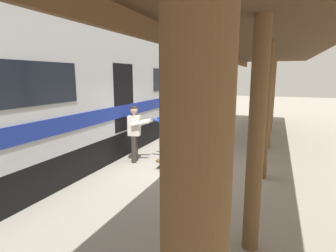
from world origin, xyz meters
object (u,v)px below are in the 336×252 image
object	(u,v)px
suitcase_gray_aluminum	(186,145)
porter_by_door	(135,132)
porter_in_overalls	(169,131)
suitcase_teal_softside	(205,147)
train_car	(83,93)
suitcase_yellow_case	(201,152)
suitcase_navy_fabric	(196,157)
suitcase_red_plastic	(174,154)
luggage_cart	(190,155)
suitcase_slate_roller	(180,149)

from	to	relation	value
suitcase_gray_aluminum	porter_by_door	xyz separation A→B (m)	(1.29, 1.00, 0.53)
suitcase_gray_aluminum	porter_in_overalls	world-z (taller)	porter_in_overalls
suitcase_teal_softside	porter_by_door	world-z (taller)	porter_by_door
train_car	suitcase_yellow_case	xyz separation A→B (m)	(-3.78, -0.44, -1.67)
suitcase_teal_softside	suitcase_yellow_case	distance (m)	0.52
suitcase_yellow_case	suitcase_navy_fabric	bearing A→B (deg)	90.00
train_car	porter_in_overalls	bearing A→B (deg)	-168.87
train_car	suitcase_red_plastic	distance (m)	3.57
suitcase_navy_fabric	luggage_cart	bearing A→B (deg)	-58.84
suitcase_gray_aluminum	suitcase_red_plastic	bearing A→B (deg)	90.00
suitcase_slate_roller	porter_in_overalls	xyz separation A→B (m)	(0.41, -0.10, 0.50)
suitcase_red_plastic	suitcase_slate_roller	xyz separation A→B (m)	(0.00, -0.52, 0.03)
suitcase_gray_aluminum	suitcase_slate_roller	distance (m)	0.52
porter_in_overalls	suitcase_navy_fabric	bearing A→B (deg)	149.14
porter_in_overalls	suitcase_slate_roller	bearing A→B (deg)	166.29
suitcase_navy_fabric	suitcase_yellow_case	bearing A→B (deg)	-90.00
suitcase_teal_softside	suitcase_yellow_case	xyz separation A→B (m)	(0.00, 0.52, -0.02)
suitcase_slate_roller	porter_in_overalls	world-z (taller)	porter_in_overalls
train_car	suitcase_yellow_case	distance (m)	4.16
porter_by_door	luggage_cart	bearing A→B (deg)	-163.48
train_car	porter_in_overalls	world-z (taller)	train_car
suitcase_red_plastic	porter_by_door	xyz separation A→B (m)	(1.29, -0.05, 0.54)
luggage_cart	suitcase_slate_roller	size ratio (longest dim) A/B	3.77
suitcase_red_plastic	suitcase_teal_softside	size ratio (longest dim) A/B	0.79
porter_by_door	suitcase_teal_softside	bearing A→B (deg)	-152.53
suitcase_slate_roller	porter_by_door	bearing A→B (deg)	20.27
suitcase_gray_aluminum	porter_by_door	bearing A→B (deg)	37.78
porter_by_door	suitcase_navy_fabric	bearing A→B (deg)	178.60
suitcase_red_plastic	suitcase_yellow_case	world-z (taller)	suitcase_red_plastic
train_car	porter_in_overalls	distance (m)	3.02
luggage_cart	suitcase_gray_aluminum	size ratio (longest dim) A/B	3.27
suitcase_teal_softside	suitcase_slate_roller	size ratio (longest dim) A/B	1.19
suitcase_red_plastic	porter_in_overalls	size ratio (longest dim) A/B	0.28
suitcase_teal_softside	suitcase_yellow_case	world-z (taller)	suitcase_teal_softside
suitcase_navy_fabric	porter_by_door	bearing A→B (deg)	-1.40
suitcase_gray_aluminum	porter_in_overalls	size ratio (longest dim) A/B	0.34
suitcase_navy_fabric	suitcase_slate_roller	world-z (taller)	suitcase_slate_roller
train_car	suitcase_slate_roller	xyz separation A→B (m)	(-3.15, -0.44, -1.64)
train_car	suitcase_gray_aluminum	size ratio (longest dim) A/B	30.38
suitcase_slate_roller	suitcase_navy_fabric	bearing A→B (deg)	140.42
luggage_cart	suitcase_gray_aluminum	distance (m)	0.63
train_car	suitcase_navy_fabric	distance (m)	4.14
porter_in_overalls	suitcase_gray_aluminum	bearing A→B (deg)	-134.11
luggage_cart	suitcase_navy_fabric	world-z (taller)	suitcase_navy_fabric
suitcase_teal_softside	suitcase_yellow_case	bearing A→B (deg)	90.00
suitcase_gray_aluminum	suitcase_teal_softside	size ratio (longest dim) A/B	0.97
suitcase_slate_roller	suitcase_gray_aluminum	bearing A→B (deg)	-90.00
suitcase_red_plastic	suitcase_yellow_case	size ratio (longest dim) A/B	0.76
luggage_cart	porter_in_overalls	world-z (taller)	porter_in_overalls
luggage_cart	suitcase_red_plastic	size ratio (longest dim) A/B	3.99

